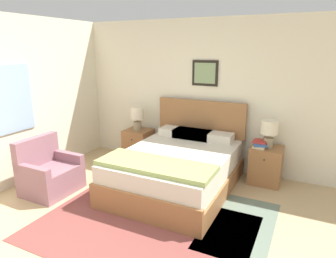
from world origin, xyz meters
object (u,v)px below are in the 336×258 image
at_px(armchair, 49,174).
at_px(table_lamp_by_door, 269,130).
at_px(nightstand_by_door, 266,165).
at_px(bed, 177,167).
at_px(nightstand_near_window, 138,145).
at_px(table_lamp_near_window, 137,116).

distance_m(armchair, table_lamp_by_door, 3.41).
distance_m(armchair, nightstand_by_door, 3.36).
bearing_deg(bed, nightstand_by_door, 33.69).
relative_size(nightstand_near_window, table_lamp_by_door, 1.37).
bearing_deg(table_lamp_by_door, table_lamp_near_window, 180.00).
height_order(bed, armchair, bed).
distance_m(bed, table_lamp_near_window, 1.53).
bearing_deg(bed, armchair, -150.47).
distance_m(bed, armchair, 1.93).
bearing_deg(nightstand_by_door, nightstand_near_window, 180.00).
bearing_deg(nightstand_by_door, table_lamp_near_window, -179.95).
relative_size(armchair, table_lamp_near_window, 1.89).
bearing_deg(armchair, nightstand_near_window, 164.80).
xyz_separation_m(nightstand_near_window, table_lamp_near_window, (-0.01, -0.00, 0.57)).
bearing_deg(armchair, table_lamp_by_door, 121.78).
relative_size(nightstand_near_window, table_lamp_near_window, 1.37).
bearing_deg(nightstand_near_window, bed, -33.75).
bearing_deg(table_lamp_near_window, armchair, -105.50).
height_order(nightstand_by_door, table_lamp_by_door, table_lamp_by_door).
relative_size(table_lamp_near_window, table_lamp_by_door, 1.00).
distance_m(nightstand_by_door, table_lamp_near_window, 2.45).
relative_size(armchair, table_lamp_by_door, 1.89).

